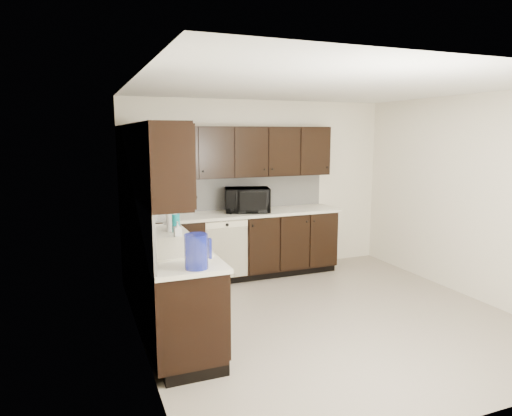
{
  "coord_description": "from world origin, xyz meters",
  "views": [
    {
      "loc": [
        -2.51,
        -4.2,
        2.02
      ],
      "look_at": [
        -0.6,
        0.6,
        1.18
      ],
      "focal_mm": 32.0,
      "sensor_mm": 36.0,
      "label": 1
    }
  ],
  "objects_px": {
    "toaster_oven": "(141,209)",
    "storage_bin": "(149,217)",
    "blue_pitcher": "(196,251)",
    "microwave": "(247,200)",
    "sink": "(175,255)"
  },
  "relations": [
    {
      "from": "microwave",
      "to": "toaster_oven",
      "type": "relative_size",
      "value": 1.64
    },
    {
      "from": "microwave",
      "to": "blue_pitcher",
      "type": "distance_m",
      "value": 2.74
    },
    {
      "from": "toaster_oven",
      "to": "blue_pitcher",
      "type": "relative_size",
      "value": 1.3
    },
    {
      "from": "blue_pitcher",
      "to": "toaster_oven",
      "type": "bearing_deg",
      "value": 107.84
    },
    {
      "from": "sink",
      "to": "blue_pitcher",
      "type": "height_order",
      "value": "blue_pitcher"
    },
    {
      "from": "sink",
      "to": "storage_bin",
      "type": "distance_m",
      "value": 1.37
    },
    {
      "from": "sink",
      "to": "microwave",
      "type": "height_order",
      "value": "microwave"
    },
    {
      "from": "microwave",
      "to": "blue_pitcher",
      "type": "bearing_deg",
      "value": -103.44
    },
    {
      "from": "sink",
      "to": "storage_bin",
      "type": "relative_size",
      "value": 2.0
    },
    {
      "from": "toaster_oven",
      "to": "storage_bin",
      "type": "xyz_separation_m",
      "value": [
        0.04,
        -0.42,
        -0.04
      ]
    },
    {
      "from": "microwave",
      "to": "blue_pitcher",
      "type": "relative_size",
      "value": 2.14
    },
    {
      "from": "toaster_oven",
      "to": "storage_bin",
      "type": "relative_size",
      "value": 0.91
    },
    {
      "from": "blue_pitcher",
      "to": "storage_bin",
      "type": "bearing_deg",
      "value": 107.18
    },
    {
      "from": "toaster_oven",
      "to": "blue_pitcher",
      "type": "height_order",
      "value": "blue_pitcher"
    },
    {
      "from": "microwave",
      "to": "toaster_oven",
      "type": "xyz_separation_m",
      "value": [
        -1.45,
        0.09,
        -0.05
      ]
    }
  ]
}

